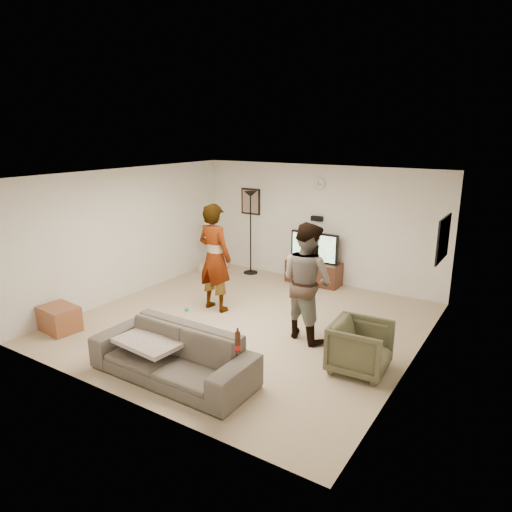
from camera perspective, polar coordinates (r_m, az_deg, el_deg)
The scene contains 24 objects.
floor at distance 7.96m, azimuth -1.15°, elevation -8.29°, with size 5.50×5.50×0.02m, color tan.
ceiling at distance 7.32m, azimuth -1.26°, elevation 10.10°, with size 5.50×5.50×0.02m, color silver.
wall_back at distance 9.89m, azimuth 7.69°, elevation 3.94°, with size 5.50×0.04×2.50m, color silver.
wall_front at distance 5.58m, azimuth -17.15°, elevation -5.59°, with size 5.50×0.04×2.50m, color silver.
wall_left at distance 9.31m, azimuth -15.44°, elevation 2.82°, with size 0.04×5.50×2.50m, color silver.
wall_right at distance 6.49m, azimuth 19.46°, elevation -2.84°, with size 0.04×5.50×2.50m, color silver.
wall_clock at distance 9.73m, azimuth 7.79°, elevation 8.83°, with size 0.26×0.26×0.04m, color white.
wall_speaker at distance 9.81m, azimuth 7.57°, elevation 4.63°, with size 0.25×0.10×0.10m, color black.
picture_back at distance 10.62m, azimuth -0.67°, elevation 6.78°, with size 0.42×0.03×0.52m, color #876F5F.
picture_right at distance 7.95m, azimuth 22.20°, elevation 2.00°, with size 0.03×0.78×0.62m, color #E69849.
tv_stand at distance 9.90m, azimuth 7.16°, elevation -2.04°, with size 1.17×0.45×0.49m, color #351B11.
console_box at distance 9.61m, azimuth 6.24°, elevation -3.85°, with size 0.40×0.30×0.07m, color silver.
tv at distance 9.75m, azimuth 7.27°, elevation 1.10°, with size 1.06×0.08×0.63m, color black.
tv_screen at distance 9.71m, azimuth 7.15°, elevation 1.05°, with size 0.98×0.01×0.56m, color #58F49B.
floor_lamp at distance 10.36m, azimuth -0.68°, elevation 2.85°, with size 0.32×0.32×1.88m, color black.
cat_tree at distance 10.57m, azimuth -5.86°, elevation 1.19°, with size 0.39×0.39×1.22m, color tan.
person_left at distance 8.24m, azimuth -5.15°, elevation -0.20°, with size 0.71×0.47×1.96m, color #AEAFB3.
person_right at distance 7.14m, azimuth 6.34°, elevation -3.14°, with size 0.90×0.70×1.85m, color navy.
sofa at distance 6.26m, azimuth -10.31°, elevation -11.96°, with size 2.28×0.89×0.66m, color #4D463F.
throw_blanket at distance 6.43m, azimuth -12.72°, elevation -10.16°, with size 0.90×0.70×0.06m, color #B6A599.
beer_bottle at distance 5.46m, azimuth -2.29°, elevation -10.61°, with size 0.06×0.06×0.25m, color #3D1B0C.
armchair at distance 6.47m, azimuth 12.81°, elevation -10.98°, with size 0.75×0.77×0.70m, color #474630.
side_table at distance 8.22m, azimuth -23.21°, elevation -7.16°, with size 0.62×0.47×0.41m, color brown.
toy_ball at distance 8.50m, azimuth -8.61°, elevation -6.53°, with size 0.07×0.07×0.07m, color #0DA9A0.
Camera 1 is at (4.05, -6.06, 3.17)m, focal length 32.22 mm.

